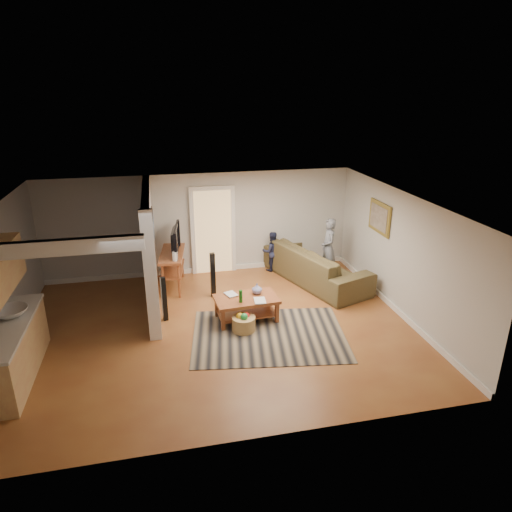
{
  "coord_description": "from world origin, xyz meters",
  "views": [
    {
      "loc": [
        -0.97,
        -7.76,
        4.46
      ],
      "look_at": [
        0.94,
        0.95,
        1.1
      ],
      "focal_mm": 32.0,
      "sensor_mm": 36.0,
      "label": 1
    }
  ],
  "objects_px": {
    "speaker_left": "(164,299)",
    "toy_basket": "(244,323)",
    "coffee_table": "(247,302)",
    "tv_console": "(173,256)",
    "speaker_right": "(213,275)",
    "sofa": "(315,281)",
    "toddler": "(272,270)",
    "child": "(327,275)"
  },
  "relations": [
    {
      "from": "speaker_left",
      "to": "toy_basket",
      "type": "relative_size",
      "value": 2.07
    },
    {
      "from": "tv_console",
      "to": "child",
      "type": "bearing_deg",
      "value": 5.49
    },
    {
      "from": "toy_basket",
      "to": "sofa",
      "type": "bearing_deg",
      "value": 42.52
    },
    {
      "from": "sofa",
      "to": "child",
      "type": "relative_size",
      "value": 1.98
    },
    {
      "from": "speaker_left",
      "to": "toy_basket",
      "type": "xyz_separation_m",
      "value": [
        1.46,
        -0.76,
        -0.3
      ]
    },
    {
      "from": "sofa",
      "to": "toddler",
      "type": "height_order",
      "value": "toddler"
    },
    {
      "from": "speaker_right",
      "to": "toy_basket",
      "type": "relative_size",
      "value": 2.28
    },
    {
      "from": "toddler",
      "to": "child",
      "type": "bearing_deg",
      "value": 152.47
    },
    {
      "from": "sofa",
      "to": "coffee_table",
      "type": "relative_size",
      "value": 2.24
    },
    {
      "from": "tv_console",
      "to": "coffee_table",
      "type": "bearing_deg",
      "value": -47.42
    },
    {
      "from": "coffee_table",
      "to": "toddler",
      "type": "bearing_deg",
      "value": 65.05
    },
    {
      "from": "tv_console",
      "to": "child",
      "type": "xyz_separation_m",
      "value": [
        3.74,
        -0.11,
        -0.78
      ]
    },
    {
      "from": "sofa",
      "to": "speaker_left",
      "type": "xyz_separation_m",
      "value": [
        -3.6,
        -1.2,
        0.47
      ]
    },
    {
      "from": "speaker_right",
      "to": "toddler",
      "type": "relative_size",
      "value": 1.0
    },
    {
      "from": "toy_basket",
      "to": "speaker_left",
      "type": "bearing_deg",
      "value": 152.49
    },
    {
      "from": "speaker_left",
      "to": "toddler",
      "type": "height_order",
      "value": "speaker_left"
    },
    {
      "from": "speaker_right",
      "to": "toddler",
      "type": "xyz_separation_m",
      "value": [
        1.65,
        1.21,
        -0.52
      ]
    },
    {
      "from": "coffee_table",
      "to": "child",
      "type": "bearing_deg",
      "value": 36.95
    },
    {
      "from": "tv_console",
      "to": "speaker_right",
      "type": "bearing_deg",
      "value": -33.05
    },
    {
      "from": "toy_basket",
      "to": "coffee_table",
      "type": "bearing_deg",
      "value": 70.4
    },
    {
      "from": "toy_basket",
      "to": "child",
      "type": "relative_size",
      "value": 0.31
    },
    {
      "from": "tv_console",
      "to": "speaker_right",
      "type": "distance_m",
      "value": 1.11
    },
    {
      "from": "speaker_left",
      "to": "speaker_right",
      "type": "xyz_separation_m",
      "value": [
        1.09,
        0.89,
        0.05
      ]
    },
    {
      "from": "speaker_right",
      "to": "child",
      "type": "distance_m",
      "value": 3.02
    },
    {
      "from": "coffee_table",
      "to": "tv_console",
      "type": "bearing_deg",
      "value": 125.42
    },
    {
      "from": "speaker_right",
      "to": "toy_basket",
      "type": "distance_m",
      "value": 1.72
    },
    {
      "from": "tv_console",
      "to": "toddler",
      "type": "distance_m",
      "value": 2.64
    },
    {
      "from": "coffee_table",
      "to": "speaker_right",
      "type": "relative_size",
      "value": 1.25
    },
    {
      "from": "child",
      "to": "toy_basket",
      "type": "bearing_deg",
      "value": -43.3
    },
    {
      "from": "speaker_left",
      "to": "toy_basket",
      "type": "bearing_deg",
      "value": -40.28
    },
    {
      "from": "coffee_table",
      "to": "toy_basket",
      "type": "relative_size",
      "value": 2.87
    },
    {
      "from": "sofa",
      "to": "tv_console",
      "type": "height_order",
      "value": "tv_console"
    },
    {
      "from": "toy_basket",
      "to": "tv_console",
      "type": "bearing_deg",
      "value": 117.03
    },
    {
      "from": "coffee_table",
      "to": "child",
      "type": "xyz_separation_m",
      "value": [
        2.38,
        1.79,
        -0.38
      ]
    },
    {
      "from": "sofa",
      "to": "child",
      "type": "xyz_separation_m",
      "value": [
        0.4,
        0.27,
        0.0
      ]
    },
    {
      "from": "sofa",
      "to": "speaker_left",
      "type": "relative_size",
      "value": 3.09
    },
    {
      "from": "sofa",
      "to": "speaker_left",
      "type": "height_order",
      "value": "speaker_left"
    },
    {
      "from": "speaker_left",
      "to": "sofa",
      "type": "bearing_deg",
      "value": 5.7
    },
    {
      "from": "sofa",
      "to": "speaker_right",
      "type": "relative_size",
      "value": 2.81
    },
    {
      "from": "tv_console",
      "to": "sofa",
      "type": "bearing_deg",
      "value": 0.65
    },
    {
      "from": "speaker_right",
      "to": "toddler",
      "type": "height_order",
      "value": "speaker_right"
    },
    {
      "from": "speaker_right",
      "to": "toy_basket",
      "type": "height_order",
      "value": "speaker_right"
    }
  ]
}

